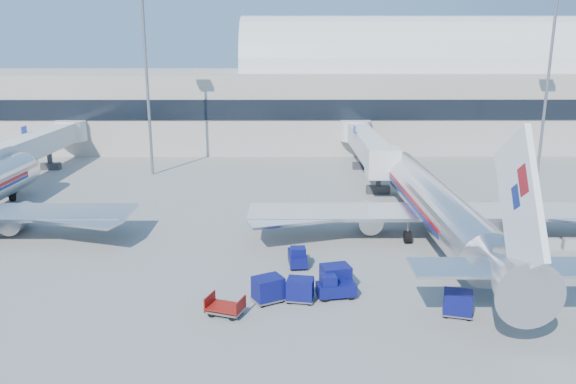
{
  "coord_description": "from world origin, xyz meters",
  "views": [
    {
      "loc": [
        -2.9,
        -41.02,
        15.99
      ],
      "look_at": [
        -2.61,
        6.0,
        3.81
      ],
      "focal_mm": 35.0,
      "sensor_mm": 36.0,
      "label": 1
    }
  ],
  "objects_px": {
    "tug_left": "(297,257)",
    "mast_east": "(551,57)",
    "barrier_near": "(541,244)",
    "jetbridge_mid": "(41,143)",
    "cart_train_c": "(268,289)",
    "tug_right": "(518,276)",
    "ramp_worker": "(554,297)",
    "cart_solo_near": "(458,303)",
    "tug_lead": "(335,287)",
    "mast_west": "(146,57)",
    "cart_open_red": "(226,309)",
    "jetbridge_near": "(366,143)",
    "cart_train_a": "(336,277)",
    "airliner_main": "(437,206)",
    "cart_train_b": "(300,289)"
  },
  "relations": [
    {
      "from": "cart_train_a",
      "to": "cart_train_c",
      "type": "distance_m",
      "value": 4.86
    },
    {
      "from": "airliner_main",
      "to": "cart_train_c",
      "type": "distance_m",
      "value": 18.61
    },
    {
      "from": "jetbridge_near",
      "to": "tug_lead",
      "type": "distance_m",
      "value": 38.65
    },
    {
      "from": "ramp_worker",
      "to": "mast_east",
      "type": "bearing_deg",
      "value": -48.38
    },
    {
      "from": "mast_east",
      "to": "cart_train_c",
      "type": "distance_m",
      "value": 52.56
    },
    {
      "from": "jetbridge_near",
      "to": "jetbridge_mid",
      "type": "relative_size",
      "value": 1.0
    },
    {
      "from": "jetbridge_mid",
      "to": "cart_train_c",
      "type": "bearing_deg",
      "value": -51.62
    },
    {
      "from": "cart_train_a",
      "to": "tug_right",
      "type": "bearing_deg",
      "value": -10.67
    },
    {
      "from": "mast_east",
      "to": "tug_lead",
      "type": "distance_m",
      "value": 49.47
    },
    {
      "from": "jetbridge_mid",
      "to": "cart_solo_near",
      "type": "height_order",
      "value": "jetbridge_mid"
    },
    {
      "from": "tug_right",
      "to": "ramp_worker",
      "type": "xyz_separation_m",
      "value": [
        0.52,
        -4.1,
        0.38
      ]
    },
    {
      "from": "tug_lead",
      "to": "cart_train_a",
      "type": "relative_size",
      "value": 1.17
    },
    {
      "from": "jetbridge_near",
      "to": "jetbridge_mid",
      "type": "bearing_deg",
      "value": 180.0
    },
    {
      "from": "airliner_main",
      "to": "cart_solo_near",
      "type": "distance_m",
      "value": 14.49
    },
    {
      "from": "airliner_main",
      "to": "cart_train_a",
      "type": "distance_m",
      "value": 14.14
    },
    {
      "from": "jetbridge_near",
      "to": "cart_solo_near",
      "type": "bearing_deg",
      "value": -89.89
    },
    {
      "from": "tug_lead",
      "to": "cart_train_a",
      "type": "height_order",
      "value": "cart_train_a"
    },
    {
      "from": "barrier_near",
      "to": "tug_lead",
      "type": "distance_m",
      "value": 19.82
    },
    {
      "from": "cart_train_c",
      "to": "ramp_worker",
      "type": "relative_size",
      "value": 1.22
    },
    {
      "from": "barrier_near",
      "to": "cart_open_red",
      "type": "relative_size",
      "value": 1.17
    },
    {
      "from": "jetbridge_near",
      "to": "cart_train_c",
      "type": "relative_size",
      "value": 11.53
    },
    {
      "from": "mast_east",
      "to": "mast_west",
      "type": "bearing_deg",
      "value": 180.0
    },
    {
      "from": "mast_east",
      "to": "barrier_near",
      "type": "bearing_deg",
      "value": -113.2
    },
    {
      "from": "jetbridge_near",
      "to": "mast_west",
      "type": "relative_size",
      "value": 1.22
    },
    {
      "from": "tug_left",
      "to": "cart_solo_near",
      "type": "relative_size",
      "value": 1.25
    },
    {
      "from": "tug_right",
      "to": "cart_train_c",
      "type": "xyz_separation_m",
      "value": [
        -17.28,
        -2.66,
        0.31
      ]
    },
    {
      "from": "mast_west",
      "to": "cart_train_b",
      "type": "relative_size",
      "value": 11.49
    },
    {
      "from": "jetbridge_near",
      "to": "cart_train_a",
      "type": "distance_m",
      "value": 37.41
    },
    {
      "from": "cart_open_red",
      "to": "ramp_worker",
      "type": "xyz_separation_m",
      "value": [
        20.36,
        0.41,
        0.56
      ]
    },
    {
      "from": "jetbridge_mid",
      "to": "barrier_near",
      "type": "bearing_deg",
      "value": -28.8
    },
    {
      "from": "tug_left",
      "to": "mast_east",
      "type": "bearing_deg",
      "value": -49.88
    },
    {
      "from": "barrier_near",
      "to": "cart_train_b",
      "type": "bearing_deg",
      "value": -154.3
    },
    {
      "from": "mast_east",
      "to": "cart_train_a",
      "type": "height_order",
      "value": "mast_east"
    },
    {
      "from": "cart_train_a",
      "to": "ramp_worker",
      "type": "distance_m",
      "value": 13.68
    },
    {
      "from": "cart_train_a",
      "to": "cart_train_c",
      "type": "height_order",
      "value": "cart_train_a"
    },
    {
      "from": "cart_solo_near",
      "to": "tug_lead",
      "type": "bearing_deg",
      "value": 175.79
    },
    {
      "from": "mast_west",
      "to": "cart_train_b",
      "type": "height_order",
      "value": "mast_west"
    },
    {
      "from": "barrier_near",
      "to": "jetbridge_near",
      "type": "bearing_deg",
      "value": 109.85
    },
    {
      "from": "mast_east",
      "to": "cart_train_c",
      "type": "relative_size",
      "value": 9.47
    },
    {
      "from": "jetbridge_near",
      "to": "cart_train_b",
      "type": "bearing_deg",
      "value": -103.9
    },
    {
      "from": "cart_train_a",
      "to": "cart_open_red",
      "type": "height_order",
      "value": "cart_train_a"
    },
    {
      "from": "mast_west",
      "to": "cart_open_red",
      "type": "relative_size",
      "value": 8.78
    },
    {
      "from": "cart_train_a",
      "to": "cart_open_red",
      "type": "relative_size",
      "value": 0.89
    },
    {
      "from": "cart_train_c",
      "to": "cart_open_red",
      "type": "xyz_separation_m",
      "value": [
        -2.56,
        -1.84,
        -0.48
      ]
    },
    {
      "from": "mast_west",
      "to": "tug_lead",
      "type": "xyz_separation_m",
      "value": [
        20.36,
        -37.03,
        -14.04
      ]
    },
    {
      "from": "jetbridge_mid",
      "to": "mast_west",
      "type": "height_order",
      "value": "mast_west"
    },
    {
      "from": "tug_lead",
      "to": "cart_train_c",
      "type": "distance_m",
      "value": 4.38
    },
    {
      "from": "airliner_main",
      "to": "jetbridge_mid",
      "type": "height_order",
      "value": "airliner_main"
    },
    {
      "from": "tug_right",
      "to": "ramp_worker",
      "type": "height_order",
      "value": "ramp_worker"
    },
    {
      "from": "jetbridge_near",
      "to": "cart_train_c",
      "type": "xyz_separation_m",
      "value": [
        -11.57,
        -38.43,
        -3.02
      ]
    }
  ]
}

